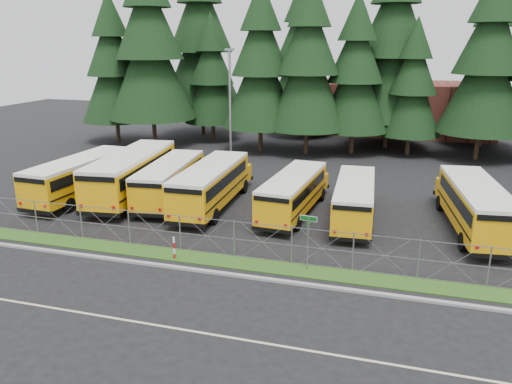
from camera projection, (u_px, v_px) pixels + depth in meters
The scene contains 28 objects.
ground at pixel (258, 252), 26.36m from camera, with size 120.00×120.00×0.00m, color black.
curb at pixel (240, 276), 23.49m from camera, with size 50.00×0.25×0.12m, color gray.
grass_verge at pixel (249, 264), 24.78m from camera, with size 50.00×1.40×0.06m, color #1B4212.
road_lane_line at pixel (201, 333), 19.00m from camera, with size 50.00×0.12×0.01m, color beige.
chainlink_fence at pixel (253, 241), 25.15m from camera, with size 44.00×0.10×2.00m, color gray, non-canonical shape.
brick_building at pixel (396, 108), 60.68m from camera, with size 22.00×10.00×6.00m, color brown.
bus_0 at pixel (84, 177), 35.26m from camera, with size 2.60×11.01×2.89m, color #F7A207, non-canonical shape.
bus_1 at pixel (134, 175), 35.27m from camera, with size 2.90×12.29×3.22m, color #F7A207, non-canonical shape.
bus_2 at pixel (172, 181), 34.62m from camera, with size 2.47×10.46×2.74m, color #F7A207, non-canonical shape.
bus_3 at pixel (213, 186), 33.18m from camera, with size 2.62×11.08×2.90m, color #F7A207, non-canonical shape.
bus_5 at pixel (294, 194), 31.87m from camera, with size 2.37×10.02×2.63m, color #F7A207, non-canonical shape.
bus_6 at pixel (355, 201), 30.63m from camera, with size 2.32×9.81×2.57m, color #F7A207, non-canonical shape.
bus_east at pixel (473, 207), 28.92m from camera, with size 2.60×11.02×2.89m, color #F7A207, non-canonical shape.
street_sign at pixel (308, 231), 23.60m from camera, with size 0.84×0.55×2.81m.
striped_bollard at pixel (174, 248), 25.27m from camera, with size 0.11×0.11×1.20m, color #B20C0C.
light_standard at pixel (230, 105), 42.53m from camera, with size 0.70×0.35×10.14m.
conifer_0 at pixel (113, 68), 53.37m from camera, with size 7.19×7.19×15.89m, color black, non-canonical shape.
conifer_1 at pixel (150, 49), 50.81m from camera, with size 8.96×8.96×19.82m, color black, non-canonical shape.
conifer_2 at pixel (212, 78), 54.58m from camera, with size 6.24×6.24×13.79m, color black, non-canonical shape.
conifer_3 at pixel (261, 67), 48.68m from camera, with size 7.49×7.49×16.57m, color black, non-canonical shape.
conifer_4 at pixel (308, 66), 47.18m from camera, with size 7.69×7.69×17.00m, color black, non-canonical shape.
conifer_5 at pixel (355, 75), 47.71m from camera, with size 6.91×6.91×15.27m, color black, non-canonical shape.
conifer_6 at pixel (413, 87), 47.47m from camera, with size 5.87×5.87×12.99m, color black, non-canonical shape.
conifer_7 at pixel (487, 64), 44.65m from camera, with size 7.88×7.88×17.43m, color black, non-canonical shape.
conifer_10 at pixel (201, 43), 57.03m from camera, with size 9.52×9.52×21.05m, color black, non-canonical shape.
conifer_11 at pixel (303, 56), 56.68m from camera, with size 8.21×8.21×18.15m, color black, non-canonical shape.
conifer_12 at pixel (393, 48), 49.75m from camera, with size 9.14×9.14×20.20m, color black, non-canonical shape.
conifer_13 at pixel (490, 63), 50.84m from camera, with size 7.77×7.77×17.18m, color black, non-canonical shape.
Camera 1 is at (6.66, -23.40, 10.61)m, focal length 35.00 mm.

